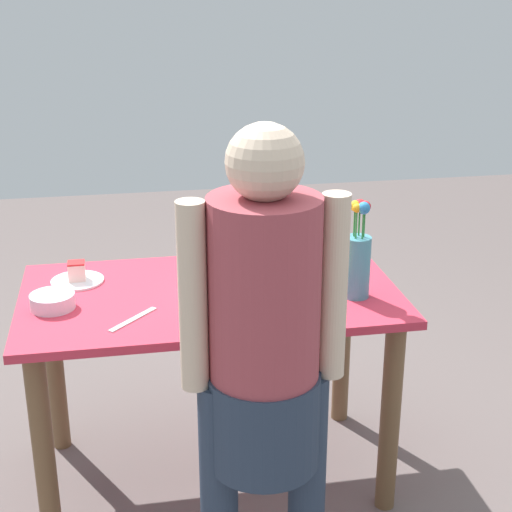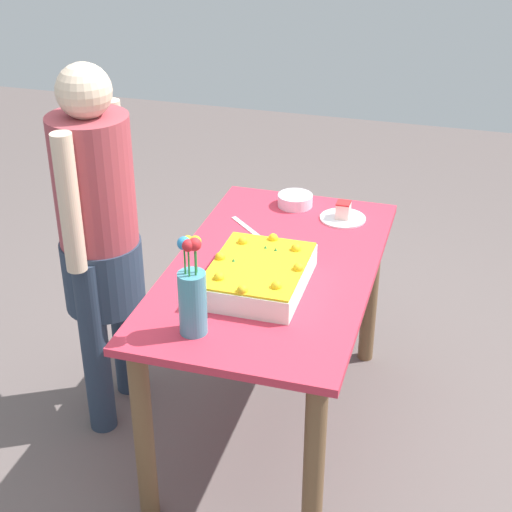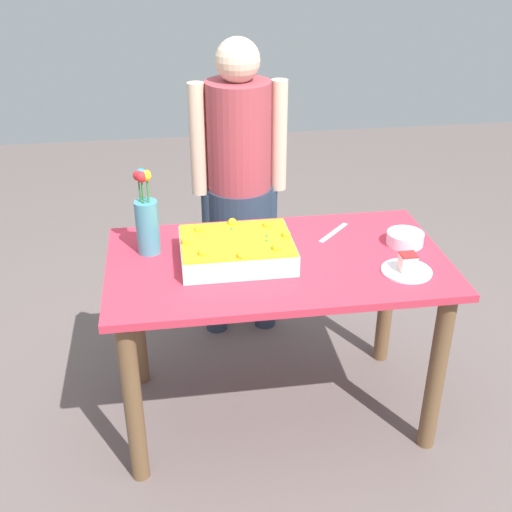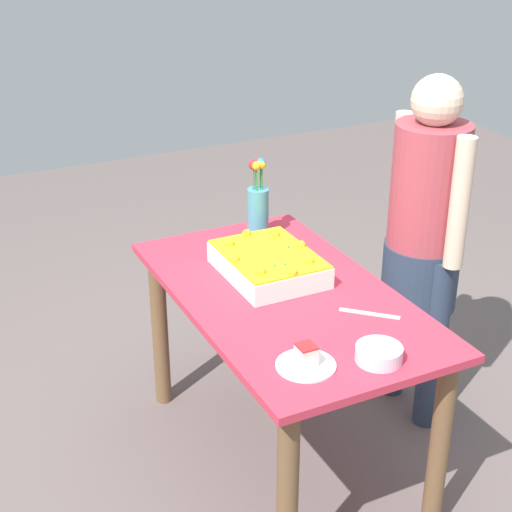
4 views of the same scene
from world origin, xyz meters
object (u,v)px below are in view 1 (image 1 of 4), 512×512
Objects in this scene: flower_vase at (358,258)px; person_standing at (264,356)px; fruit_bowl at (53,301)px; sheet_cake at (255,277)px; serving_plate_with_slice at (77,276)px; cake_knife at (133,319)px.

person_standing is at bearing -128.42° from flower_vase.
fruit_bowl is at bearing 175.32° from flower_vase.
sheet_cake reaches higher than serving_plate_with_slice.
serving_plate_with_slice is 1.28× the size of fruit_bowl.
cake_knife is at bearing -175.79° from flower_vase.
sheet_cake is at bearing -7.99° from person_standing.
cake_knife is at bearing -157.73° from sheet_cake.
sheet_cake is at bearing 3.01° from fruit_bowl.
cake_knife is 1.44× the size of fruit_bowl.
sheet_cake is 0.29× the size of person_standing.
serving_plate_with_slice is 0.23m from fruit_bowl.
fruit_bowl is (-0.07, -0.22, 0.00)m from serving_plate_with_slice.
sheet_cake is 0.37m from flower_vase.
flower_vase is at bearing -19.76° from sheet_cake.
flower_vase reaches higher than serving_plate_with_slice.
sheet_cake is 0.67m from person_standing.
sheet_cake is 0.69m from fruit_bowl.
sheet_cake is 0.47m from cake_knife.
person_standing is (0.53, -0.85, 0.07)m from serving_plate_with_slice.
sheet_cake reaches higher than cake_knife.
flower_vase is at bearing -17.76° from serving_plate_with_slice.
fruit_bowl is at bearing 43.89° from person_standing.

